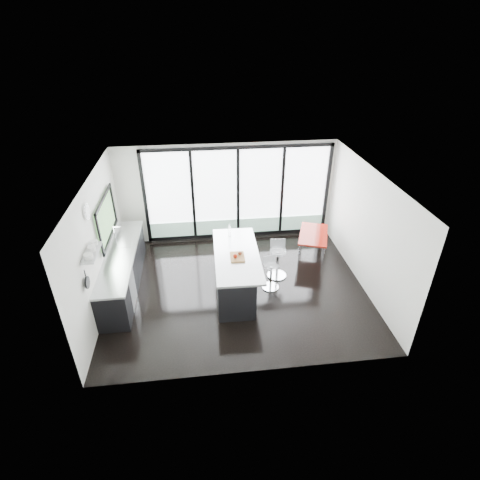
{
  "coord_description": "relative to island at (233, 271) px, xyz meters",
  "views": [
    {
      "loc": [
        -0.79,
        -7.13,
        5.54
      ],
      "look_at": [
        0.1,
        0.3,
        1.15
      ],
      "focal_mm": 28.0,
      "sensor_mm": 36.0,
      "label": 1
    }
  ],
  "objects": [
    {
      "name": "ceiling",
      "position": [
        0.09,
        0.0,
        2.3
      ],
      "size": [
        6.0,
        5.0,
        0.0
      ],
      "primitive_type": "cube",
      "color": "white",
      "rests_on": "wall_back"
    },
    {
      "name": "wall_right",
      "position": [
        3.09,
        0.0,
        0.9
      ],
      "size": [
        0.0,
        5.0,
        2.8
      ],
      "primitive_type": "cube",
      "color": "beige",
      "rests_on": "ground"
    },
    {
      "name": "wall_back",
      "position": [
        0.36,
        2.47,
        0.77
      ],
      "size": [
        6.0,
        0.09,
        2.8
      ],
      "color": "beige",
      "rests_on": "ground"
    },
    {
      "name": "floor",
      "position": [
        0.09,
        0.0,
        -0.5
      ],
      "size": [
        6.0,
        5.0,
        0.0
      ],
      "primitive_type": "cube",
      "color": "black",
      "rests_on": "ground"
    },
    {
      "name": "bar_stool_near",
      "position": [
        0.88,
        -0.08,
        -0.18
      ],
      "size": [
        0.48,
        0.48,
        0.64
      ],
      "primitive_type": "cylinder",
      "rotation": [
        0.0,
        0.0,
        0.24
      ],
      "color": "silver",
      "rests_on": "floor"
    },
    {
      "name": "bar_stool_far",
      "position": [
        1.13,
        0.37,
        -0.12
      ],
      "size": [
        0.53,
        0.53,
        0.75
      ],
      "primitive_type": "cylinder",
      "rotation": [
        0.0,
        0.0,
        -0.12
      ],
      "color": "silver",
      "rests_on": "floor"
    },
    {
      "name": "counter_cabinets",
      "position": [
        -2.58,
        0.4,
        -0.03
      ],
      "size": [
        0.69,
        3.24,
        1.36
      ],
      "color": "black",
      "rests_on": "floor"
    },
    {
      "name": "red_table",
      "position": [
        2.26,
        1.21,
        -0.16
      ],
      "size": [
        1.09,
        1.42,
        0.67
      ],
      "primitive_type": "cube",
      "rotation": [
        0.0,
        0.0,
        -0.34
      ],
      "color": "maroon",
      "rests_on": "floor"
    },
    {
      "name": "wall_front",
      "position": [
        0.09,
        -2.5,
        0.9
      ],
      "size": [
        6.0,
        0.0,
        2.8
      ],
      "primitive_type": "cube",
      "color": "beige",
      "rests_on": "ground"
    },
    {
      "name": "wall_left",
      "position": [
        -2.88,
        0.28,
        1.06
      ],
      "size": [
        0.26,
        5.0,
        2.8
      ],
      "color": "beige",
      "rests_on": "ground"
    },
    {
      "name": "island",
      "position": [
        0.0,
        0.0,
        0.0
      ],
      "size": [
        1.06,
        2.42,
        1.27
      ],
      "color": "black",
      "rests_on": "floor"
    }
  ]
}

